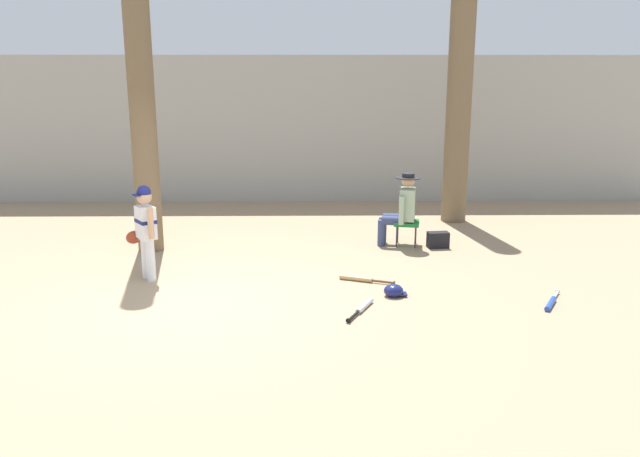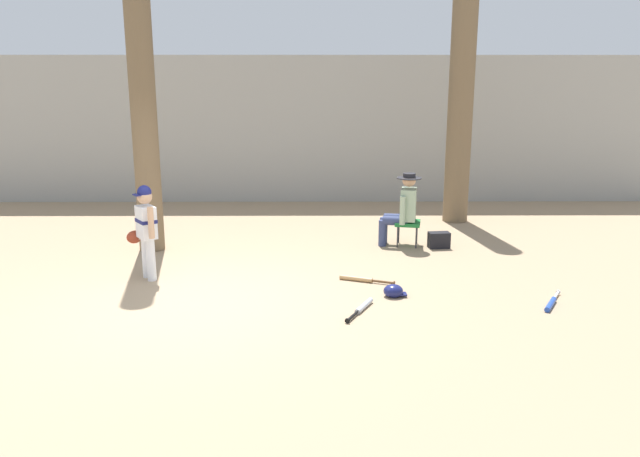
{
  "view_description": "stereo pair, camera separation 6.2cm",
  "coord_description": "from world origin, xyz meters",
  "px_view_note": "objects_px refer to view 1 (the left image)",
  "views": [
    {
      "loc": [
        1.4,
        -7.33,
        2.72
      ],
      "look_at": [
        1.51,
        0.78,
        0.75
      ],
      "focal_mm": 35.33,
      "sensor_mm": 36.0,
      "label": 1
    },
    {
      "loc": [
        1.46,
        -7.33,
        2.72
      ],
      "look_at": [
        1.51,
        0.78,
        0.75
      ],
      "focal_mm": 35.33,
      "sensor_mm": 36.0,
      "label": 2
    }
  ],
  "objects_px": {
    "young_ballplayer": "(145,226)",
    "bat_aluminum_silver": "(363,307)",
    "tree_near_player": "(141,90)",
    "seated_spectator": "(401,207)",
    "handbag_beside_stool": "(438,240)",
    "batting_helmet_navy": "(394,291)",
    "folding_stool": "(407,224)",
    "tree_behind_spectator": "(458,111)",
    "bat_blue_youth": "(551,302)",
    "bat_wood_tan": "(360,279)"
  },
  "relations": [
    {
      "from": "young_ballplayer",
      "to": "bat_aluminum_silver",
      "type": "distance_m",
      "value": 3.19
    },
    {
      "from": "tree_near_player",
      "to": "bat_aluminum_silver",
      "type": "distance_m",
      "value": 4.88
    },
    {
      "from": "seated_spectator",
      "to": "handbag_beside_stool",
      "type": "relative_size",
      "value": 3.53
    },
    {
      "from": "young_ballplayer",
      "to": "batting_helmet_navy",
      "type": "distance_m",
      "value": 3.44
    },
    {
      "from": "tree_near_player",
      "to": "folding_stool",
      "type": "relative_size",
      "value": 11.92
    },
    {
      "from": "tree_behind_spectator",
      "to": "bat_blue_youth",
      "type": "xyz_separation_m",
      "value": [
        0.19,
        -4.61,
        -2.06
      ]
    },
    {
      "from": "handbag_beside_stool",
      "to": "bat_aluminum_silver",
      "type": "relative_size",
      "value": 0.48
    },
    {
      "from": "young_ballplayer",
      "to": "bat_blue_youth",
      "type": "relative_size",
      "value": 1.95
    },
    {
      "from": "seated_spectator",
      "to": "batting_helmet_navy",
      "type": "distance_m",
      "value": 2.59
    },
    {
      "from": "tree_near_player",
      "to": "tree_behind_spectator",
      "type": "bearing_deg",
      "value": 20.75
    },
    {
      "from": "young_ballplayer",
      "to": "folding_stool",
      "type": "height_order",
      "value": "young_ballplayer"
    },
    {
      "from": "handbag_beside_stool",
      "to": "batting_helmet_navy",
      "type": "xyz_separation_m",
      "value": [
        -1.02,
        -2.32,
        -0.06
      ]
    },
    {
      "from": "young_ballplayer",
      "to": "folding_stool",
      "type": "bearing_deg",
      "value": 24.27
    },
    {
      "from": "tree_near_player",
      "to": "handbag_beside_stool",
      "type": "xyz_separation_m",
      "value": [
        4.64,
        0.05,
        -2.38
      ]
    },
    {
      "from": "bat_aluminum_silver",
      "to": "batting_helmet_navy",
      "type": "distance_m",
      "value": 0.64
    },
    {
      "from": "tree_near_player",
      "to": "folding_stool",
      "type": "height_order",
      "value": "tree_near_player"
    },
    {
      "from": "handbag_beside_stool",
      "to": "bat_blue_youth",
      "type": "bearing_deg",
      "value": -71.77
    },
    {
      "from": "batting_helmet_navy",
      "to": "folding_stool",
      "type": "bearing_deg",
      "value": 78.07
    },
    {
      "from": "bat_blue_youth",
      "to": "batting_helmet_navy",
      "type": "relative_size",
      "value": 2.27
    },
    {
      "from": "folding_stool",
      "to": "bat_aluminum_silver",
      "type": "xyz_separation_m",
      "value": [
        -0.95,
        -2.94,
        -0.33
      ]
    },
    {
      "from": "bat_wood_tan",
      "to": "bat_aluminum_silver",
      "type": "bearing_deg",
      "value": -92.7
    },
    {
      "from": "tree_behind_spectator",
      "to": "handbag_beside_stool",
      "type": "height_order",
      "value": "tree_behind_spectator"
    },
    {
      "from": "tree_near_player",
      "to": "bat_blue_youth",
      "type": "distance_m",
      "value": 6.58
    },
    {
      "from": "bat_wood_tan",
      "to": "tree_near_player",
      "type": "bearing_deg",
      "value": 152.85
    },
    {
      "from": "young_ballplayer",
      "to": "seated_spectator",
      "type": "bearing_deg",
      "value": 25.06
    },
    {
      "from": "tree_behind_spectator",
      "to": "seated_spectator",
      "type": "xyz_separation_m",
      "value": [
        -1.27,
        -1.79,
        -1.45
      ]
    },
    {
      "from": "tree_near_player",
      "to": "tree_behind_spectator",
      "type": "xyz_separation_m",
      "value": [
        5.32,
        2.02,
        -0.42
      ]
    },
    {
      "from": "tree_near_player",
      "to": "bat_aluminum_silver",
      "type": "bearing_deg",
      "value": -40.61
    },
    {
      "from": "folding_stool",
      "to": "bat_blue_youth",
      "type": "height_order",
      "value": "folding_stool"
    },
    {
      "from": "bat_aluminum_silver",
      "to": "bat_wood_tan",
      "type": "bearing_deg",
      "value": 87.3
    },
    {
      "from": "tree_near_player",
      "to": "folding_stool",
      "type": "xyz_separation_m",
      "value": [
        4.14,
        0.21,
        -2.15
      ]
    },
    {
      "from": "folding_stool",
      "to": "bat_wood_tan",
      "type": "bearing_deg",
      "value": -115.72
    },
    {
      "from": "bat_wood_tan",
      "to": "bat_aluminum_silver",
      "type": "height_order",
      "value": "same"
    },
    {
      "from": "folding_stool",
      "to": "bat_blue_youth",
      "type": "distance_m",
      "value": 3.13
    },
    {
      "from": "tree_near_player",
      "to": "handbag_beside_stool",
      "type": "distance_m",
      "value": 5.21
    },
    {
      "from": "bat_wood_tan",
      "to": "tree_behind_spectator",
      "type": "bearing_deg",
      "value": 60.56
    },
    {
      "from": "tree_near_player",
      "to": "bat_blue_youth",
      "type": "height_order",
      "value": "tree_near_player"
    },
    {
      "from": "tree_near_player",
      "to": "tree_behind_spectator",
      "type": "height_order",
      "value": "tree_near_player"
    },
    {
      "from": "seated_spectator",
      "to": "bat_aluminum_silver",
      "type": "height_order",
      "value": "seated_spectator"
    },
    {
      "from": "tree_near_player",
      "to": "bat_wood_tan",
      "type": "bearing_deg",
      "value": -27.15
    },
    {
      "from": "folding_stool",
      "to": "bat_wood_tan",
      "type": "xyz_separation_m",
      "value": [
        -0.9,
        -1.87,
        -0.33
      ]
    },
    {
      "from": "bat_blue_youth",
      "to": "tree_behind_spectator",
      "type": "bearing_deg",
      "value": 92.37
    },
    {
      "from": "handbag_beside_stool",
      "to": "bat_blue_youth",
      "type": "relative_size",
      "value": 0.51
    },
    {
      "from": "young_ballplayer",
      "to": "handbag_beside_stool",
      "type": "distance_m",
      "value": 4.62
    },
    {
      "from": "seated_spectator",
      "to": "bat_wood_tan",
      "type": "bearing_deg",
      "value": -113.06
    },
    {
      "from": "young_ballplayer",
      "to": "batting_helmet_navy",
      "type": "height_order",
      "value": "young_ballplayer"
    },
    {
      "from": "young_ballplayer",
      "to": "bat_wood_tan",
      "type": "relative_size",
      "value": 1.76
    },
    {
      "from": "folding_stool",
      "to": "bat_aluminum_silver",
      "type": "bearing_deg",
      "value": -107.91
    },
    {
      "from": "folding_stool",
      "to": "seated_spectator",
      "type": "relative_size",
      "value": 0.39
    },
    {
      "from": "batting_helmet_navy",
      "to": "handbag_beside_stool",
      "type": "bearing_deg",
      "value": 66.32
    }
  ]
}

